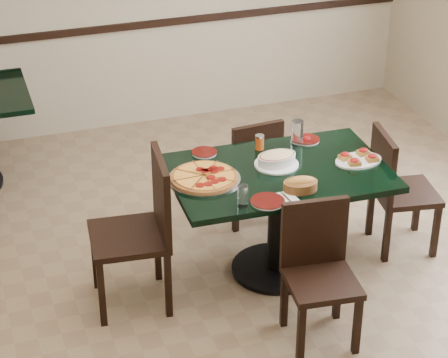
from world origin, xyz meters
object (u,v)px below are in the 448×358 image
object	(u,v)px
bread_basket	(300,184)
bruschetta_platter	(358,158)
chair_left	(143,223)
pepperoni_pizza	(204,177)
chair_far	(251,166)
lasagna_casserole	(277,159)
main_table	(278,196)
chair_right	(395,185)
chair_near	(318,265)

from	to	relation	value
bread_basket	bruschetta_platter	world-z (taller)	bread_basket
chair_left	pepperoni_pizza	distance (m)	0.46
chair_far	bruschetta_platter	xyz separation A→B (m)	(0.45, -0.71, 0.33)
bread_basket	bruschetta_platter	bearing A→B (deg)	29.02
chair_left	chair_far	bearing A→B (deg)	131.37
chair_left	bread_basket	bearing A→B (deg)	80.52
chair_left	lasagna_casserole	distance (m)	0.93
main_table	chair_far	size ratio (longest dim) A/B	1.71
chair_right	bruschetta_platter	world-z (taller)	chair_right
bread_basket	main_table	bearing A→B (deg)	100.38
chair_right	bruschetta_platter	size ratio (longest dim) A/B	2.62
chair_near	bread_basket	size ratio (longest dim) A/B	3.82
pepperoni_pizza	bruschetta_platter	xyz separation A→B (m)	(0.99, -0.09, 0.01)
chair_near	bruschetta_platter	size ratio (longest dim) A/B	2.56
bread_basket	chair_left	bearing A→B (deg)	169.71
chair_near	chair_left	bearing A→B (deg)	150.03
main_table	bread_basket	xyz separation A→B (m)	(0.03, -0.28, 0.22)
main_table	lasagna_casserole	size ratio (longest dim) A/B	4.95
chair_far	chair_left	bearing A→B (deg)	30.90
chair_far	lasagna_casserole	bearing A→B (deg)	80.02
chair_right	pepperoni_pizza	distance (m)	1.36
chair_far	chair_left	distance (m)	1.17
lasagna_casserole	chair_right	bearing A→B (deg)	-8.50
bread_basket	pepperoni_pizza	bearing A→B (deg)	153.44
chair_near	bread_basket	bearing A→B (deg)	90.15
main_table	chair_near	world-z (taller)	chair_near
chair_near	bruschetta_platter	bearing A→B (deg)	54.50
main_table	bread_basket	distance (m)	0.36
main_table	bruschetta_platter	world-z (taller)	bruschetta_platter
chair_far	pepperoni_pizza	world-z (taller)	chair_far
pepperoni_pizza	bread_basket	xyz separation A→B (m)	(0.50, -0.31, 0.02)
lasagna_casserole	bread_basket	bearing A→B (deg)	-92.97
chair_right	pepperoni_pizza	xyz separation A→B (m)	(-1.33, 0.01, 0.29)
chair_far	chair_near	distance (m)	1.31
lasagna_casserole	bruschetta_platter	world-z (taller)	lasagna_casserole
chair_near	lasagna_casserole	xyz separation A→B (m)	(0.03, 0.72, 0.33)
pepperoni_pizza	bread_basket	size ratio (longest dim) A/B	2.02
chair_right	lasagna_casserole	xyz separation A→B (m)	(-0.84, 0.05, 0.32)
chair_far	chair_right	xyz separation A→B (m)	(0.79, -0.63, 0.03)
main_table	pepperoni_pizza	distance (m)	0.52
bread_basket	chair_near	bearing A→B (deg)	-90.85
lasagna_casserole	bruschetta_platter	bearing A→B (deg)	-18.92
pepperoni_pizza	chair_far	bearing A→B (deg)	48.61
chair_near	lasagna_casserole	distance (m)	0.80
chair_near	chair_right	xyz separation A→B (m)	(0.87, 0.68, 0.01)
pepperoni_pizza	lasagna_casserole	xyz separation A→B (m)	(0.49, 0.03, 0.03)
main_table	chair_near	bearing A→B (deg)	-89.33
chair_right	bruschetta_platter	xyz separation A→B (m)	(-0.33, -0.08, 0.29)
chair_right	chair_left	distance (m)	1.73
chair_left	lasagna_casserole	bearing A→B (deg)	101.86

